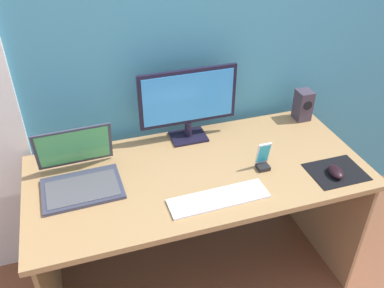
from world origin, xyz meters
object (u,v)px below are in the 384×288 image
at_px(laptop, 79,174).
at_px(keyboard_external, 219,198).
at_px(phone_in_dock, 263,159).
at_px(monitor, 188,102).
at_px(speaker_right, 303,105).
at_px(mouse, 336,172).

height_order(laptop, keyboard_external, laptop).
bearing_deg(phone_in_dock, keyboard_external, -152.27).
relative_size(monitor, speaker_right, 2.91).
bearing_deg(keyboard_external, speaker_right, 34.54).
relative_size(laptop, mouse, 3.48).
xyz_separation_m(laptop, phone_in_dock, (0.81, -0.14, -0.00)).
bearing_deg(phone_in_dock, monitor, 125.81).
bearing_deg(keyboard_external, laptop, 150.90).
height_order(speaker_right, laptop, laptop).
distance_m(keyboard_external, mouse, 0.56).
relative_size(speaker_right, mouse, 1.68).
distance_m(monitor, mouse, 0.76).
height_order(monitor, speaker_right, monitor).
bearing_deg(monitor, laptop, -160.12).
bearing_deg(monitor, phone_in_dock, -54.19).
height_order(laptop, phone_in_dock, laptop).
bearing_deg(keyboard_external, mouse, -2.25).
bearing_deg(mouse, speaker_right, 86.00).
bearing_deg(speaker_right, laptop, -170.74).
distance_m(monitor, keyboard_external, 0.53).
xyz_separation_m(monitor, mouse, (0.54, -0.50, -0.19)).
bearing_deg(speaker_right, mouse, -102.59).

